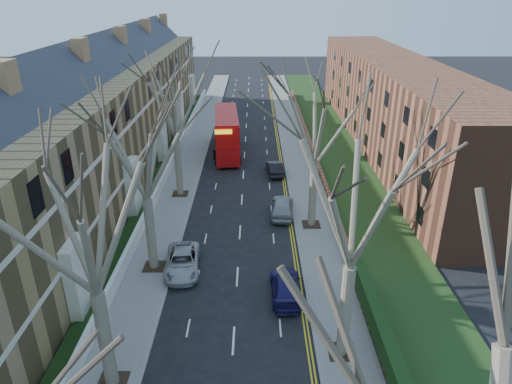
{
  "coord_description": "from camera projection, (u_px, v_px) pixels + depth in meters",
  "views": [
    {
      "loc": [
        1.17,
        -10.28,
        17.55
      ],
      "look_at": [
        1.26,
        21.74,
        3.12
      ],
      "focal_mm": 32.0,
      "sensor_mm": 36.0,
      "label": 1
    }
  ],
  "objects": [
    {
      "name": "car_right_far",
      "position": [
        275.0,
        168.0,
        46.51
      ],
      "size": [
        1.82,
        4.13,
        1.32
      ],
      "primitive_type": "imported",
      "rotation": [
        0.0,
        0.0,
        3.25
      ],
      "color": "black",
      "rests_on": "ground"
    },
    {
      "name": "car_right_near",
      "position": [
        286.0,
        286.0,
        28.15
      ],
      "size": [
        1.9,
        4.58,
        1.32
      ],
      "primitive_type": "imported",
      "rotation": [
        0.0,
        0.0,
        3.15
      ],
      "color": "#1C1752",
      "rests_on": "ground"
    },
    {
      "name": "tree_left_dist",
      "position": [
        173.0,
        91.0,
        38.16
      ],
      "size": [
        10.5,
        10.5,
        14.71
      ],
      "color": "#685C4A",
      "rests_on": "ground"
    },
    {
      "name": "tree_right_far",
      "position": [
        317.0,
        113.0,
        32.85
      ],
      "size": [
        10.15,
        10.15,
        14.22
      ],
      "color": "#685C4A",
      "rests_on": "ground"
    },
    {
      "name": "pavement_left",
      "position": [
        192.0,
        154.0,
        52.09
      ],
      "size": [
        3.0,
        102.0,
        0.12
      ],
      "primitive_type": "cube",
      "color": "slate",
      "rests_on": "ground"
    },
    {
      "name": "tree_right_mid",
      "position": [
        358.0,
        187.0,
        19.96
      ],
      "size": [
        10.5,
        10.5,
        14.71
      ],
      "color": "#685C4A",
      "rests_on": "ground"
    },
    {
      "name": "flats_right",
      "position": [
        393.0,
        104.0,
        53.78
      ],
      "size": [
        13.97,
        54.0,
        10.0
      ],
      "color": "brown",
      "rests_on": "ground"
    },
    {
      "name": "pavement_right",
      "position": [
        297.0,
        154.0,
        52.13
      ],
      "size": [
        3.0,
        102.0,
        0.12
      ],
      "primitive_type": "cube",
      "color": "slate",
      "rests_on": "ground"
    },
    {
      "name": "front_wall_left",
      "position": [
        165.0,
        177.0,
        44.56
      ],
      "size": [
        0.3,
        78.0,
        1.0
      ],
      "color": "white",
      "rests_on": "ground"
    },
    {
      "name": "car_left_far",
      "position": [
        183.0,
        262.0,
        30.66
      ],
      "size": [
        2.6,
        4.96,
        1.33
      ],
      "primitive_type": "imported",
      "rotation": [
        0.0,
        0.0,
        0.08
      ],
      "color": "#A7A6AC",
      "rests_on": "ground"
    },
    {
      "name": "tree_left_mid",
      "position": [
        82.0,
        207.0,
        18.11
      ],
      "size": [
        10.5,
        10.5,
        14.71
      ],
      "color": "#685C4A",
      "rests_on": "ground"
    },
    {
      "name": "double_decker_bus",
      "position": [
        227.0,
        134.0,
        51.74
      ],
      "size": [
        3.4,
        11.16,
        4.6
      ],
      "rotation": [
        0.0,
        0.0,
        3.22
      ],
      "color": "red",
      "rests_on": "ground"
    },
    {
      "name": "terrace_left",
      "position": [
        96.0,
        128.0,
        42.53
      ],
      "size": [
        9.7,
        78.0,
        13.6
      ],
      "color": "olive",
      "rests_on": "ground"
    },
    {
      "name": "car_right_mid",
      "position": [
        282.0,
        206.0,
        38.15
      ],
      "size": [
        2.2,
        4.7,
        1.56
      ],
      "primitive_type": "imported",
      "rotation": [
        0.0,
        0.0,
        3.06
      ],
      "color": "#92969A",
      "rests_on": "ground"
    },
    {
      "name": "tree_left_far",
      "position": [
        140.0,
        139.0,
        27.35
      ],
      "size": [
        10.15,
        10.15,
        14.22
      ],
      "color": "#685C4A",
      "rests_on": "ground"
    },
    {
      "name": "grass_verge_right",
      "position": [
        336.0,
        154.0,
        52.1
      ],
      "size": [
        6.0,
        102.0,
        0.06
      ],
      "color": "#1D3914",
      "rests_on": "ground"
    }
  ]
}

